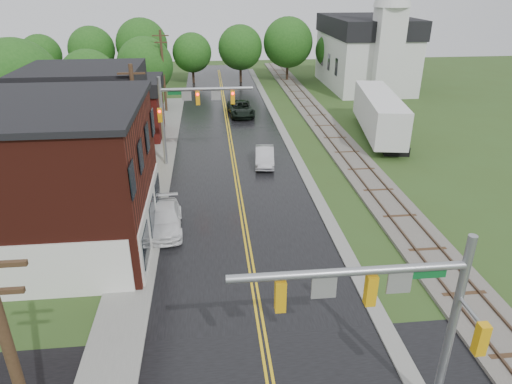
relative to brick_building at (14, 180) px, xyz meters
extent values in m
cube|color=black|center=(12.48, 15.00, -4.15)|extent=(10.00, 90.00, 0.02)
cube|color=gray|center=(17.88, 20.00, -4.15)|extent=(0.80, 70.00, 0.12)
cube|color=gray|center=(6.28, 10.00, -4.15)|extent=(2.40, 50.00, 0.12)
cube|color=#48170F|center=(-0.02, 0.00, -0.15)|extent=(14.00, 10.00, 8.00)
cube|color=silver|center=(7.03, 0.00, -2.65)|extent=(0.10, 9.50, 3.00)
cube|color=tan|center=(1.48, 11.00, -0.95)|extent=(8.00, 7.00, 6.40)
cube|color=#3F0F0C|center=(2.48, 20.00, -1.95)|extent=(7.00, 6.00, 4.40)
cube|color=silver|center=(32.48, 40.00, -0.65)|extent=(10.00, 16.00, 7.00)
cube|color=black|center=(32.48, 40.00, 4.05)|extent=(10.40, 16.40, 2.40)
cube|color=silver|center=(32.48, 32.00, 1.35)|extent=(3.20, 3.20, 11.00)
cube|color=#59544C|center=(22.48, 20.00, -4.05)|extent=(3.20, 80.00, 0.20)
cube|color=#4C3828|center=(21.76, 20.00, -3.91)|extent=(0.10, 80.00, 0.12)
cube|color=#4C3828|center=(23.20, 20.00, -3.91)|extent=(0.10, 80.00, 0.12)
cylinder|color=gray|center=(18.08, -13.00, -0.55)|extent=(0.28, 0.28, 7.20)
cylinder|color=gray|center=(14.48, -13.00, 2.05)|extent=(7.20, 0.26, 0.26)
cube|color=orange|center=(15.20, -13.00, 1.35)|extent=(0.32, 0.30, 1.05)
cube|color=orange|center=(12.47, -13.00, 1.35)|extent=(0.32, 0.30, 1.05)
cube|color=gray|center=(16.07, -13.00, 1.55)|extent=(0.75, 0.06, 0.75)
cube|color=gray|center=(13.76, -13.00, 1.55)|extent=(0.75, 0.06, 0.75)
cube|color=#0C5926|center=(16.79, -13.00, 1.80)|extent=(1.40, 0.04, 0.30)
cylinder|color=gray|center=(6.88, 12.00, -0.55)|extent=(0.28, 0.28, 7.20)
cylinder|color=gray|center=(10.48, 12.00, 2.05)|extent=(7.20, 0.26, 0.26)
cube|color=orange|center=(9.76, 12.00, 1.35)|extent=(0.32, 0.30, 1.05)
cube|color=orange|center=(12.50, 12.00, 1.35)|extent=(0.32, 0.30, 1.05)
cube|color=gray|center=(8.90, 12.00, 1.55)|extent=(0.75, 0.06, 0.75)
cube|color=gray|center=(11.20, 12.00, 1.55)|extent=(0.75, 0.06, 0.75)
cube|color=#0C5926|center=(8.18, 12.00, 1.80)|extent=(1.40, 0.04, 0.30)
sphere|color=#FF0C0C|center=(9.76, 11.82, 1.68)|extent=(0.20, 0.20, 0.20)
cylinder|color=#382616|center=(5.68, 7.00, 0.35)|extent=(0.28, 0.28, 9.00)
cube|color=#382616|center=(5.68, 7.00, 4.25)|extent=(1.80, 0.12, 0.12)
cube|color=#382616|center=(5.68, 7.00, 3.55)|extent=(1.40, 0.12, 0.12)
cylinder|color=#382616|center=(5.68, 29.00, 0.35)|extent=(0.28, 0.28, 9.00)
cube|color=#382616|center=(5.68, 29.00, 4.25)|extent=(1.80, 0.12, 0.12)
cube|color=#382616|center=(5.68, 29.00, 3.55)|extent=(1.40, 0.12, 0.12)
cylinder|color=black|center=(-5.52, 17.00, -2.44)|extent=(0.36, 0.36, 3.42)
sphere|color=#1C4B15|center=(-5.52, 17.00, 1.74)|extent=(7.60, 7.60, 7.60)
sphere|color=#1C4B15|center=(-4.92, 16.60, 1.07)|extent=(5.32, 5.32, 5.32)
cylinder|color=black|center=(-1.52, 25.00, -2.80)|extent=(0.36, 0.36, 2.70)
sphere|color=#1C4B15|center=(-1.52, 25.00, 0.50)|extent=(6.00, 6.00, 6.00)
sphere|color=#1C4B15|center=(-0.92, 24.60, -0.03)|extent=(4.20, 4.20, 4.20)
cylinder|color=black|center=(3.48, 31.00, -2.71)|extent=(0.36, 0.36, 2.88)
sphere|color=#1C4B15|center=(3.48, 31.00, 0.81)|extent=(6.40, 6.40, 6.40)
sphere|color=#1C4B15|center=(4.08, 30.60, 0.25)|extent=(4.48, 4.48, 4.48)
imported|color=black|center=(14.13, 26.45, -3.37)|extent=(2.94, 5.76, 1.56)
imported|color=#BABABF|center=(14.99, 11.30, -3.45)|extent=(1.94, 4.40, 1.41)
imported|color=white|center=(7.68, 1.14, -3.45)|extent=(2.27, 4.93, 1.40)
cube|color=black|center=(26.70, 12.44, -3.75)|extent=(2.32, 1.53, 0.80)
cylinder|color=gray|center=(26.70, 20.72, -3.75)|extent=(0.16, 0.16, 0.80)
cube|color=silver|center=(26.70, 17.41, -1.69)|extent=(4.99, 13.54, 3.31)
camera|label=1|loc=(10.63, -23.70, 9.78)|focal=32.00mm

